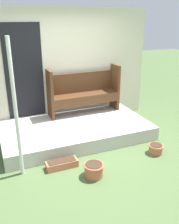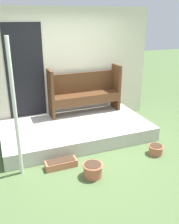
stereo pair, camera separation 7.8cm
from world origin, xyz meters
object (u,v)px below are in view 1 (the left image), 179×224
bench (84,90)px  flower_pot_middle (156,148)px  support_post (16,112)px  planter_box_rect (62,164)px  flower_pot_left (94,169)px

bench → flower_pot_middle: 2.10m
support_post → bench: (1.68, 1.54, -0.27)m
support_post → bench: size_ratio=1.31×
planter_box_rect → bench: bearing=57.4°
bench → planter_box_rect: (-1.03, -1.62, -0.75)m
planter_box_rect → support_post: bearing=172.9°
flower_pot_left → flower_pot_middle: bearing=8.9°
bench → flower_pot_middle: (0.72, -1.84, -0.72)m
support_post → flower_pot_middle: 2.61m
flower_pot_left → support_post: bearing=153.6°
bench → planter_box_rect: size_ratio=3.08×
support_post → flower_pot_left: (1.04, -0.52, -0.96)m
support_post → bench: bearing=42.5°
flower_pot_left → planter_box_rect: flower_pot_left is taller
flower_pot_left → flower_pot_middle: 1.37m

